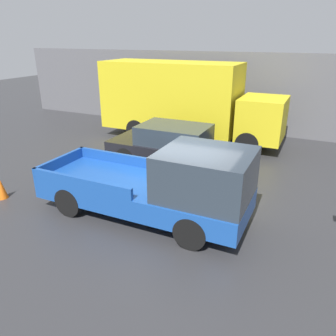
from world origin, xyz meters
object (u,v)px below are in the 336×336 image
car (172,145)px  delivery_truck (183,100)px  pickup_truck (164,186)px  traffic_cone (1,188)px

car → delivery_truck: size_ratio=0.55×
car → delivery_truck: delivery_truck is taller
pickup_truck → delivery_truck: (-2.44, 6.98, 0.89)m
pickup_truck → traffic_cone: 5.06m
delivery_truck → traffic_cone: (-2.48, -7.97, -1.52)m
pickup_truck → delivery_truck: delivery_truck is taller
pickup_truck → traffic_cone: bearing=-168.6°
delivery_truck → traffic_cone: 8.49m
pickup_truck → car: pickup_truck is taller
delivery_truck → traffic_cone: size_ratio=12.47×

